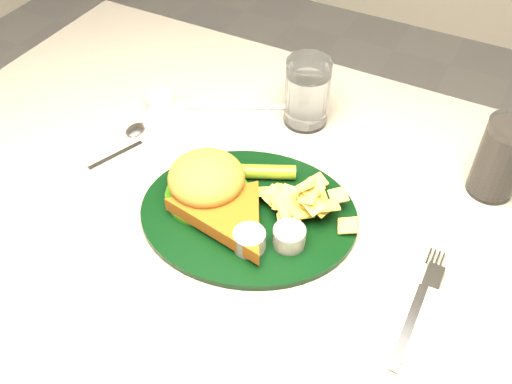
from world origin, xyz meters
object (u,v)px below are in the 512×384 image
table (261,345)px  fork_napkin (412,319)px  cola_glass (501,158)px  water_glass (307,92)px  dinner_plate (248,199)px

table → fork_napkin: (0.24, -0.08, 0.38)m
table → cola_glass: bearing=35.2°
water_glass → dinner_plate: bearing=-85.2°
fork_napkin → cola_glass: bearing=82.0°
dinner_plate → cola_glass: bearing=20.6°
dinner_plate → water_glass: water_glass is taller
table → water_glass: size_ratio=10.46×
table → cola_glass: size_ratio=9.71×
cola_glass → fork_napkin: 0.28m
table → cola_glass: cola_glass is taller
dinner_plate → fork_napkin: size_ratio=1.83×
table → water_glass: water_glass is taller
water_glass → cola_glass: (0.31, -0.02, 0.00)m
water_glass → fork_napkin: bearing=-47.0°
dinner_plate → cola_glass: (0.29, 0.21, 0.03)m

